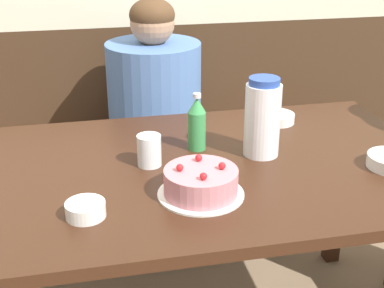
{
  "coord_description": "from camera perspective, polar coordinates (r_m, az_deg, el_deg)",
  "views": [
    {
      "loc": [
        -0.34,
        -1.45,
        1.46
      ],
      "look_at": [
        -0.02,
        0.05,
        0.79
      ],
      "focal_mm": 50.0,
      "sensor_mm": 36.0,
      "label": 1
    }
  ],
  "objects": [
    {
      "name": "person_dark_striped",
      "position": [
        2.36,
        -3.92,
        1.47
      ],
      "size": [
        0.4,
        0.4,
        1.14
      ],
      "rotation": [
        0.0,
        0.0,
        -1.57
      ],
      "color": "#33333D",
      "rests_on": "ground_plane"
    },
    {
      "name": "bowl_rice_small",
      "position": [
        1.4,
        -11.29,
        -6.88
      ],
      "size": [
        0.1,
        0.1,
        0.04
      ],
      "color": "white",
      "rests_on": "dining_table"
    },
    {
      "name": "bench_seat",
      "position": [
        2.62,
        -3.23,
        -4.79
      ],
      "size": [
        1.88,
        0.38,
        0.44
      ],
      "color": "#56331E",
      "rests_on": "ground_plane"
    },
    {
      "name": "water_pitcher",
      "position": [
        1.69,
        7.52,
        2.78
      ],
      "size": [
        0.11,
        0.11,
        0.25
      ],
      "color": "white",
      "rests_on": "dining_table"
    },
    {
      "name": "glass_water_tall",
      "position": [
        1.64,
        -4.58,
        -0.69
      ],
      "size": [
        0.07,
        0.07,
        0.1
      ],
      "color": "silver",
      "rests_on": "dining_table"
    },
    {
      "name": "birthday_cake",
      "position": [
        1.46,
        0.95,
        -4.15
      ],
      "size": [
        0.24,
        0.24,
        0.1
      ],
      "color": "white",
      "rests_on": "dining_table"
    },
    {
      "name": "bowl_soup_white",
      "position": [
        2.01,
        9.0,
        2.77
      ],
      "size": [
        0.13,
        0.13,
        0.03
      ],
      "color": "white",
      "rests_on": "dining_table"
    },
    {
      "name": "dining_table",
      "position": [
        1.69,
        0.94,
        -4.7
      ],
      "size": [
        1.51,
        0.92,
        0.74
      ],
      "color": "#381E11",
      "rests_on": "ground_plane"
    },
    {
      "name": "soju_bottle",
      "position": [
        1.73,
        0.52,
        2.23
      ],
      "size": [
        0.06,
        0.06,
        0.19
      ],
      "color": "#388E4C",
      "rests_on": "dining_table"
    }
  ]
}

